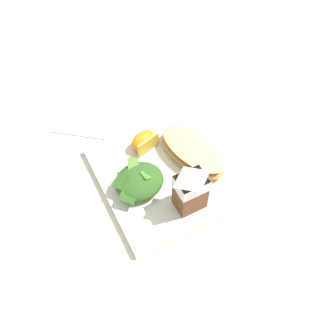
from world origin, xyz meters
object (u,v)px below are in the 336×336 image
(cheesy_pizza_bread, at_px, (192,152))
(green_salad_pile, at_px, (139,181))
(white_plate, at_px, (168,173))
(paper_napkin, at_px, (254,135))
(milk_carton, at_px, (191,188))
(metal_fork, at_px, (97,136))
(orange_wedge_front, at_px, (144,141))

(cheesy_pizza_bread, relative_size, green_salad_pile, 1.76)
(white_plate, relative_size, paper_napkin, 2.55)
(green_salad_pile, bearing_deg, paper_napkin, -177.65)
(green_salad_pile, height_order, milk_carton, milk_carton)
(white_plate, height_order, metal_fork, white_plate)
(orange_wedge_front, bearing_deg, milk_carton, 95.49)
(white_plate, bearing_deg, paper_napkin, -178.93)
(green_salad_pile, xyz_separation_m, paper_napkin, (-0.30, -0.01, -0.03))
(white_plate, xyz_separation_m, paper_napkin, (-0.23, -0.00, -0.01))
(white_plate, height_order, milk_carton, milk_carton)
(paper_napkin, relative_size, metal_fork, 0.69)
(white_plate, height_order, green_salad_pile, green_salad_pile)
(white_plate, height_order, orange_wedge_front, orange_wedge_front)
(milk_carton, xyz_separation_m, orange_wedge_front, (0.02, -0.17, -0.04))
(cheesy_pizza_bread, distance_m, metal_fork, 0.23)
(white_plate, bearing_deg, orange_wedge_front, -78.53)
(orange_wedge_front, relative_size, paper_napkin, 0.61)
(green_salad_pile, xyz_separation_m, milk_carton, (-0.07, 0.08, 0.04))
(paper_napkin, bearing_deg, milk_carton, 22.51)
(metal_fork, bearing_deg, milk_carton, 110.16)
(milk_carton, relative_size, orange_wedge_front, 1.63)
(metal_fork, bearing_deg, cheesy_pizza_bread, 134.12)
(cheesy_pizza_bread, xyz_separation_m, paper_napkin, (-0.17, 0.00, -0.03))
(orange_wedge_front, height_order, metal_fork, orange_wedge_front)
(white_plate, xyz_separation_m, orange_wedge_front, (0.02, -0.08, 0.03))
(white_plate, height_order, cheesy_pizza_bread, cheesy_pizza_bread)
(white_plate, relative_size, orange_wedge_front, 4.15)
(green_salad_pile, relative_size, milk_carton, 0.96)
(white_plate, height_order, paper_napkin, white_plate)
(cheesy_pizza_bread, height_order, green_salad_pile, green_salad_pile)
(milk_carton, xyz_separation_m, metal_fork, (0.10, -0.26, -0.07))
(green_salad_pile, bearing_deg, orange_wedge_front, -120.44)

